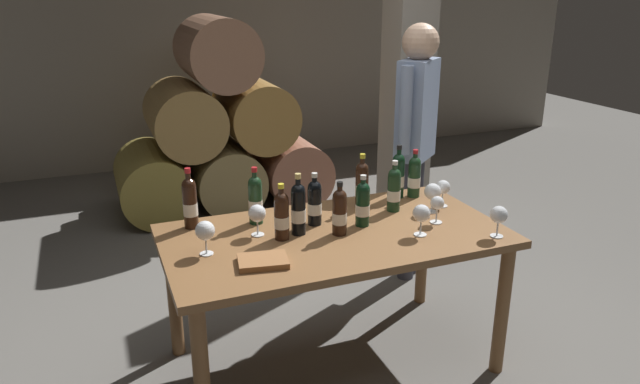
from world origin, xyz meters
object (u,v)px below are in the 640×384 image
Objects in this scene: wine_bottle_6 at (298,208)px; sommelier_presenting at (416,130)px; wine_bottle_1 at (394,189)px; wine_bottle_9 at (255,199)px; wine_bottle_3 at (363,204)px; wine_bottle_5 at (362,184)px; wine_bottle_7 at (282,215)px; wine_glass_2 at (433,192)px; wine_bottle_4 at (315,202)px; wine_bottle_8 at (190,202)px; wine_glass_3 at (443,188)px; dining_table at (335,249)px; wine_glass_1 at (205,231)px; wine_glass_4 at (421,214)px; tasting_notebook at (263,261)px; wine_glass_0 at (257,214)px; wine_bottle_10 at (414,176)px; wine_glass_6 at (437,204)px; wine_bottle_2 at (340,212)px; wine_glass_5 at (499,215)px; wine_bottle_0 at (398,175)px.

wine_bottle_6 is 1.28m from sommelier_presenting.
wine_bottle_9 reaches higher than wine_bottle_1.
wine_bottle_5 is at bearing 65.40° from wine_bottle_3.
wine_bottle_7 reaches higher than wine_glass_2.
wine_bottle_4 is 0.15m from wine_bottle_6.
wine_bottle_8 reaches higher than wine_glass_3.
wine_bottle_5 is 0.94m from wine_bottle_8.
dining_table is 0.64m from wine_glass_2.
wine_bottle_8 is (-0.39, 0.31, 0.01)m from wine_bottle_7.
wine_glass_1 reaches higher than dining_table.
wine_bottle_1 is 1.74× the size of wine_glass_1.
sommelier_presenting is (0.61, 0.47, 0.15)m from wine_bottle_5.
wine_glass_4 is (-0.32, -0.31, 0.00)m from wine_glass_3.
wine_glass_0 is at bearing 88.12° from tasting_notebook.
wine_glass_3 is (1.03, -0.15, -0.02)m from wine_bottle_9.
wine_bottle_4 is 0.98× the size of wine_bottle_10.
sommelier_presenting is (0.25, 0.43, 0.16)m from wine_bottle_10.
wine_bottle_9 is 0.16m from wine_glass_0.
dining_table is at bearing -16.73° from wine_glass_0.
wine_glass_1 is at bearing 177.01° from wine_glass_6.
wine_bottle_3 is at bearing -3.00° from wine_bottle_6.
wine_glass_0 is at bearing 177.23° from wine_glass_2.
wine_bottle_5 is 0.39m from wine_glass_2.
wine_bottle_8 reaches higher than wine_glass_6.
wine_glass_0 is at bearing 23.97° from wine_glass_1.
wine_bottle_8 reaches higher than wine_bottle_1.
wine_bottle_2 is 1.67× the size of wine_glass_1.
wine_glass_5 is (0.02, -0.46, 0.00)m from wine_glass_3.
wine_bottle_7 reaches higher than tasting_notebook.
wine_glass_5 is (1.09, -0.45, -0.00)m from wine_glass_0.
wine_bottle_10 is (0.47, 0.29, 0.00)m from wine_bottle_3.
wine_glass_1 is at bearing -88.95° from wine_bottle_8.
wine_bottle_7 reaches higher than wine_bottle_3.
wine_bottle_9 is at bearing 154.98° from wine_bottle_3.
wine_bottle_10 is at bearing -120.39° from sommelier_presenting.
sommelier_presenting is at bearing 61.59° from wine_glass_4.
wine_bottle_10 is at bearing 18.13° from wine_bottle_7.
tasting_notebook is at bearing -163.92° from wine_glass_3.
wine_bottle_3 is 1.65× the size of wine_glass_2.
wine_bottle_2 is at bearing -150.87° from wine_bottle_10.
wine_bottle_0 reaches higher than wine_bottle_2.
wine_bottle_6 reaches higher than tasting_notebook.
wine_bottle_5 is at bearing 22.44° from wine_bottle_4.
wine_bottle_8 is at bearing 141.47° from wine_bottle_7.
wine_bottle_7 is 0.82m from wine_glass_6.
sommelier_presenting reaches higher than wine_bottle_4.
wine_glass_1 is (-0.59, -0.15, -0.01)m from wine_bottle_4.
sommelier_presenting reaches higher than dining_table.
wine_glass_1 is at bearing -165.35° from wine_bottle_10.
wine_bottle_7 is at bearing -168.67° from wine_bottle_1.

